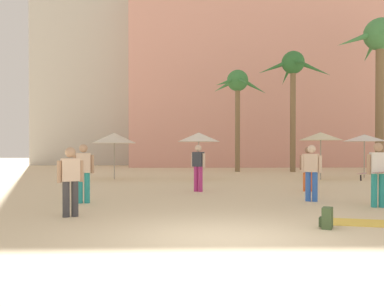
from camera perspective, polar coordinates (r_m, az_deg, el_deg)
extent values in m
plane|color=beige|center=(6.98, 4.79, -12.39)|extent=(120.00, 120.00, 0.00)
cube|color=#DB9989|center=(38.69, 9.02, 10.74)|extent=(22.57, 9.57, 16.63)
cube|color=#BCB7AD|center=(45.44, -11.48, 15.89)|extent=(13.43, 11.35, 26.96)
cylinder|color=brown|center=(27.26, 6.56, 3.93)|extent=(0.33, 0.33, 6.22)
sphere|color=#387A3D|center=(27.61, 6.56, 10.38)|extent=(1.45, 1.45, 1.45)
cone|color=#387A3D|center=(27.74, 8.95, 9.42)|extent=(1.75, 0.36, 1.15)
cone|color=#387A3D|center=(28.72, 6.73, 9.28)|extent=(0.68, 1.81, 1.01)
cone|color=#387A3D|center=(28.31, 4.57, 9.57)|extent=(1.50, 1.52, 0.86)
cone|color=#387A3D|center=(26.68, 4.78, 10.13)|extent=(1.60, 1.42, 0.85)
cone|color=#387A3D|center=(26.40, 7.32, 10.26)|extent=(0.58, 1.85, 0.82)
cylinder|color=brown|center=(29.81, 25.35, 6.55)|extent=(0.55, 0.55, 9.29)
sphere|color=#428447|center=(30.63, 25.40, 15.23)|extent=(2.15, 2.15, 2.15)
cone|color=#428447|center=(32.14, 24.24, 13.46)|extent=(0.77, 2.76, 1.60)
cone|color=#428447|center=(29.48, 22.42, 14.89)|extent=(2.83, 0.95, 1.38)
cylinder|color=brown|center=(27.78, 14.29, 5.07)|extent=(0.37, 0.37, 7.40)
sphere|color=#2D6B33|center=(28.30, 14.31, 12.55)|extent=(1.53, 1.53, 1.53)
cone|color=#2D6B33|center=(28.50, 17.18, 11.55)|extent=(2.23, 0.54, 1.20)
cone|color=#2D6B33|center=(29.48, 13.44, 10.99)|extent=(0.45, 2.15, 1.39)
cone|color=#2D6B33|center=(27.64, 11.58, 11.97)|extent=(2.25, 0.73, 1.15)
cone|color=#2D6B33|center=(26.91, 15.49, 12.45)|extent=(0.58, 2.28, 0.98)
cylinder|color=gray|center=(20.72, -11.09, -0.36)|extent=(0.06, 0.06, 2.39)
cone|color=beige|center=(20.73, -11.10, 2.21)|extent=(2.25, 2.25, 0.53)
cylinder|color=gray|center=(23.16, 23.51, -0.36)|extent=(0.06, 0.06, 2.34)
cone|color=white|center=(23.16, 23.52, 2.07)|extent=(2.22, 2.22, 0.37)
cylinder|color=gray|center=(21.20, 17.99, -0.33)|extent=(0.06, 0.06, 2.41)
cone|color=beige|center=(21.20, 18.00, 2.39)|extent=(2.16, 2.16, 0.41)
cylinder|color=gray|center=(20.36, 0.98, -0.35)|extent=(0.06, 0.06, 2.41)
cone|color=white|center=(20.37, 0.98, 2.38)|extent=(2.17, 2.17, 0.47)
cube|color=#F4CC4C|center=(9.30, 23.90, -9.10)|extent=(1.77, 1.24, 0.01)
cube|color=#435B36|center=(8.37, 18.87, -8.76)|extent=(0.30, 0.35, 0.42)
cube|color=#35492B|center=(8.40, 18.04, -9.30)|extent=(0.15, 0.21, 0.18)
cylinder|color=teal|center=(11.85, 25.60, -4.82)|extent=(0.17, 0.17, 0.91)
cylinder|color=teal|center=(11.78, 24.70, -4.85)|extent=(0.17, 0.17, 0.91)
cube|color=white|center=(11.77, 25.17, -1.24)|extent=(0.42, 0.25, 0.57)
sphere|color=tan|center=(11.76, 25.18, 0.83)|extent=(0.26, 0.26, 0.24)
cylinder|color=tan|center=(11.68, 24.03, -1.43)|extent=(0.11, 0.11, 0.54)
ellipsoid|color=beige|center=(12.05, 24.52, -2.59)|extent=(0.66, 2.71, 0.28)
ellipsoid|color=#952668|center=(12.05, 24.52, -2.59)|extent=(0.68, 2.72, 0.25)
cube|color=black|center=(13.08, 23.07, -3.24)|extent=(0.03, 0.12, 0.19)
cylinder|color=teal|center=(11.93, -14.83, -4.79)|extent=(0.19, 0.19, 0.88)
cylinder|color=teal|center=(11.94, -15.80, -4.79)|extent=(0.19, 0.19, 0.88)
cube|color=beige|center=(11.89, -15.33, -1.31)|extent=(0.44, 0.29, 0.57)
sphere|color=tan|center=(11.88, -15.33, 0.72)|extent=(0.28, 0.28, 0.24)
cylinder|color=tan|center=(11.88, -14.12, -1.48)|extent=(0.12, 0.12, 0.54)
cylinder|color=tan|center=(11.91, -16.53, -1.49)|extent=(0.12, 0.12, 0.54)
cylinder|color=#B7337F|center=(14.65, 0.58, -3.67)|extent=(0.22, 0.22, 0.92)
cylinder|color=#B7337F|center=(14.54, 1.22, -3.71)|extent=(0.22, 0.22, 0.92)
cube|color=#333842|center=(14.56, 0.90, -0.83)|extent=(0.45, 0.42, 0.54)
sphere|color=beige|center=(14.55, 0.90, 0.78)|extent=(0.34, 0.34, 0.24)
cylinder|color=beige|center=(14.70, 0.11, -0.96)|extent=(0.14, 0.14, 0.51)
cylinder|color=beige|center=(14.41, 1.71, -0.99)|extent=(0.14, 0.14, 0.51)
cylinder|color=orange|center=(15.27, 15.95, -3.73)|extent=(0.19, 0.19, 0.81)
cylinder|color=orange|center=(15.30, 16.69, -3.73)|extent=(0.19, 0.19, 0.81)
cube|color=beige|center=(15.25, 16.33, -1.13)|extent=(0.44, 0.29, 0.57)
sphere|color=#936B51|center=(15.24, 16.33, 0.47)|extent=(0.28, 0.28, 0.24)
cylinder|color=#936B51|center=(15.22, 15.39, -1.27)|extent=(0.12, 0.12, 0.55)
cylinder|color=#936B51|center=(15.28, 17.26, -1.27)|extent=(0.12, 0.12, 0.55)
cylinder|color=blue|center=(12.41, 17.23, -4.59)|extent=(0.22, 0.22, 0.88)
cylinder|color=blue|center=(12.45, 16.33, -4.57)|extent=(0.22, 0.22, 0.88)
cube|color=beige|center=(12.39, 16.79, -1.29)|extent=(0.46, 0.39, 0.54)
sphere|color=beige|center=(12.38, 16.80, 0.61)|extent=(0.33, 0.33, 0.24)
cylinder|color=beige|center=(12.34, 17.93, -1.47)|extent=(0.14, 0.14, 0.51)
cylinder|color=beige|center=(12.44, 15.66, -1.45)|extent=(0.14, 0.14, 0.51)
cylinder|color=#3D3D42|center=(9.69, -16.47, -6.24)|extent=(0.22, 0.22, 0.83)
cylinder|color=#3D3D42|center=(9.64, -17.63, -6.28)|extent=(0.22, 0.22, 0.83)
cube|color=beige|center=(9.61, -17.07, -2.25)|extent=(0.46, 0.38, 0.53)
sphere|color=tan|center=(9.59, -17.07, 0.16)|extent=(0.32, 0.32, 0.24)
cylinder|color=tan|center=(9.66, -15.62, -2.44)|extent=(0.14, 0.14, 0.50)
cylinder|color=tan|center=(9.56, -18.53, -2.49)|extent=(0.14, 0.14, 0.50)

